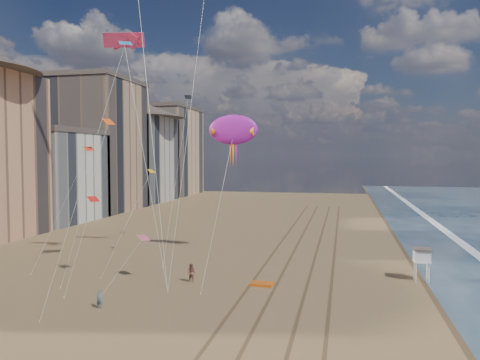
# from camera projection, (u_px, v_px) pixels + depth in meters

# --- Properties ---
(wet_sand) EXTENTS (260.00, 260.00, 0.00)m
(wet_sand) POSITION_uv_depth(u_px,v_px,m) (440.00, 252.00, 58.23)
(wet_sand) COLOR #42301E
(wet_sand) RESTS_ON ground
(foam) EXTENTS (260.00, 260.00, 0.00)m
(foam) POSITION_uv_depth(u_px,v_px,m) (476.00, 254.00, 57.32)
(foam) COLOR white
(foam) RESTS_ON ground
(tracks) EXTENTS (7.68, 120.00, 0.01)m
(tracks) POSITION_uv_depth(u_px,v_px,m) (300.00, 264.00, 52.05)
(tracks) COLOR brown
(tracks) RESTS_ON ground
(buildings) EXTENTS (34.72, 131.35, 29.00)m
(buildings) POSITION_uv_depth(u_px,v_px,m) (82.00, 148.00, 96.50)
(buildings) COLOR #C6B284
(buildings) RESTS_ON ground
(lifeguard_stand) EXTENTS (1.74, 1.74, 3.15)m
(lifeguard_stand) POSITION_uv_depth(u_px,v_px,m) (422.00, 256.00, 44.86)
(lifeguard_stand) COLOR silver
(lifeguard_stand) RESTS_ON ground
(grounded_kite) EXTENTS (2.19, 1.47, 0.24)m
(grounded_kite) POSITION_uv_depth(u_px,v_px,m) (262.00, 284.00, 43.44)
(grounded_kite) COLOR #E15C13
(grounded_kite) RESTS_ON ground
(show_kite) EXTENTS (5.13, 8.20, 20.67)m
(show_kite) POSITION_uv_depth(u_px,v_px,m) (233.00, 130.00, 54.81)
(show_kite) COLOR #AA1AA8
(show_kite) RESTS_ON ground
(kite_flyer_a) EXTENTS (0.56, 0.39, 1.47)m
(kite_flyer_a) POSITION_uv_depth(u_px,v_px,m) (100.00, 299.00, 36.86)
(kite_flyer_a) COLOR slate
(kite_flyer_a) RESTS_ON ground
(kite_flyer_b) EXTENTS (0.98, 0.82, 1.80)m
(kite_flyer_b) POSITION_uv_depth(u_px,v_px,m) (191.00, 273.00, 44.45)
(kite_flyer_b) COLOR brown
(kite_flyer_b) RESTS_ON ground
(small_kites) EXTENTS (11.95, 19.11, 18.77)m
(small_kites) POSITION_uv_depth(u_px,v_px,m) (127.00, 138.00, 49.18)
(small_kites) COLOR #F0A619
(small_kites) RESTS_ON ground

